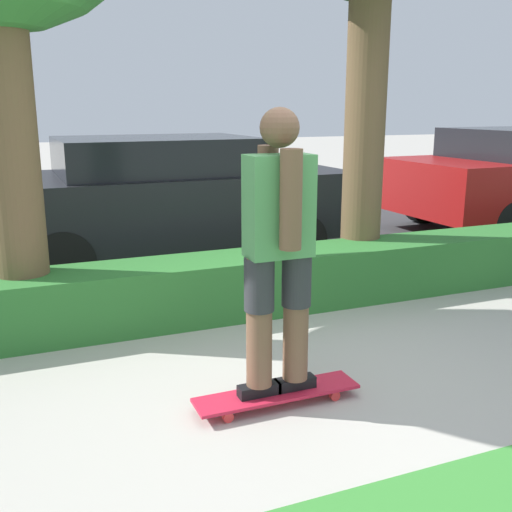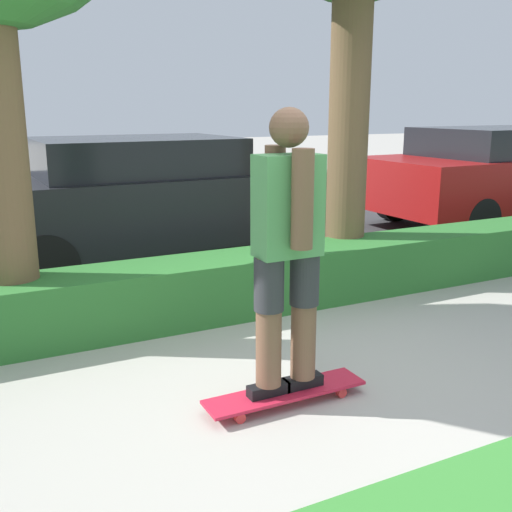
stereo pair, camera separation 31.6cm
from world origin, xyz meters
The scene contains 6 objects.
ground_plane centered at (0.00, 0.00, 0.00)m, with size 60.00×60.00×0.00m, color #ADA89E.
street_asphalt centered at (0.00, 4.20, 0.00)m, with size 18.59×5.00×0.01m.
hedge_row centered at (0.00, 1.60, 0.26)m, with size 18.59×0.60×0.52m.
skateboard centered at (-0.23, -0.08, 0.07)m, with size 1.04×0.24×0.08m.
skater_person centered at (-0.23, -0.08, 0.99)m, with size 0.50×0.44×1.70m.
parked_car_middle centered at (0.01, 3.58, 0.78)m, with size 4.14×1.87×1.46m.
Camera 1 is at (-1.62, -3.15, 1.79)m, focal length 42.00 mm.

